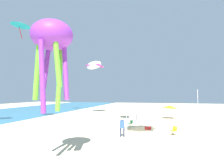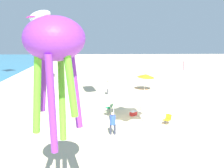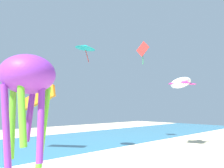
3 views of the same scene
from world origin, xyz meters
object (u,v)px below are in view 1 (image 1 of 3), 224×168
(person_kite_handler, at_px, (122,126))
(kite_diamond_red, at_px, (62,36))
(cooler_box, at_px, (148,128))
(kite_turtle_white, at_px, (94,65))
(folding_chair_near_cooler, at_px, (174,130))
(canopy_tent, at_px, (141,108))
(folding_chair_facing_ocean, at_px, (130,123))
(banner_flag, at_px, (198,104))
(beach_umbrella, at_px, (170,107))
(person_far_stroller, at_px, (136,113))
(kite_octopus_purple, at_px, (52,40))
(kite_delta_teal, at_px, (21,24))

(person_kite_handler, height_order, kite_diamond_red, kite_diamond_red)
(cooler_box, height_order, kite_turtle_white, kite_turtle_white)
(cooler_box, bearing_deg, folding_chair_near_cooler, -131.02)
(canopy_tent, height_order, folding_chair_facing_ocean, canopy_tent)
(banner_flag, bearing_deg, beach_umbrella, 31.33)
(folding_chair_facing_ocean, bearing_deg, kite_diamond_red, -94.13)
(banner_flag, xyz_separation_m, person_far_stroller, (2.86, 8.17, -1.62))
(beach_umbrella, bearing_deg, kite_turtle_white, 72.97)
(beach_umbrella, xyz_separation_m, cooler_box, (-9.98, 2.69, -1.71))
(folding_chair_facing_ocean, distance_m, person_far_stroller, 6.53)
(cooler_box, distance_m, person_far_stroller, 7.94)
(person_far_stroller, relative_size, kite_octopus_purple, 0.34)
(folding_chair_facing_ocean, xyz_separation_m, banner_flag, (3.64, -8.06, 2.21))
(beach_umbrella, relative_size, person_far_stroller, 1.24)
(kite_octopus_purple, bearing_deg, kite_turtle_white, -40.57)
(folding_chair_facing_ocean, height_order, kite_delta_teal, kite_delta_teal)
(folding_chair_near_cooler, relative_size, kite_octopus_purple, 0.15)
(folding_chair_facing_ocean, distance_m, banner_flag, 9.12)
(folding_chair_near_cooler, relative_size, kite_turtle_white, 0.17)
(folding_chair_near_cooler, xyz_separation_m, kite_diamond_red, (17.38, 21.90, 15.91))
(folding_chair_near_cooler, bearing_deg, beach_umbrella, 130.72)
(canopy_tent, bearing_deg, beach_umbrella, -16.46)
(canopy_tent, xyz_separation_m, kite_octopus_purple, (-11.05, 3.90, 4.58))
(person_far_stroller, bearing_deg, folding_chair_facing_ocean, -17.35)
(person_kite_handler, xyz_separation_m, kite_octopus_purple, (-7.83, 2.47, 5.99))
(cooler_box, xyz_separation_m, kite_diamond_red, (15.12, 19.30, 16.19))
(cooler_box, bearing_deg, canopy_tent, 151.98)
(banner_flag, distance_m, kite_delta_teal, 26.47)
(folding_chair_near_cooler, distance_m, kite_turtle_white, 23.65)
(folding_chair_near_cooler, xyz_separation_m, kite_delta_teal, (3.25, 20.40, 13.38))
(kite_turtle_white, bearing_deg, banner_flag, -133.12)
(canopy_tent, height_order, kite_turtle_white, kite_turtle_white)
(cooler_box, bearing_deg, kite_turtle_white, 38.84)
(folding_chair_facing_ocean, distance_m, person_kite_handler, 5.40)
(person_kite_handler, bearing_deg, person_far_stroller, -87.12)
(canopy_tent, xyz_separation_m, folding_chair_facing_ocean, (2.15, 1.57, -1.96))
(person_far_stroller, xyz_separation_m, kite_turtle_white, (6.79, 9.29, 8.54))
(folding_chair_facing_ocean, xyz_separation_m, kite_turtle_white, (13.29, 9.40, 9.12))
(kite_delta_teal, distance_m, kite_octopus_purple, 19.91)
(banner_flag, bearing_deg, person_kite_handler, 138.69)
(kite_diamond_red, bearing_deg, kite_delta_teal, 87.44)
(cooler_box, bearing_deg, person_far_stroller, 16.64)
(beach_umbrella, xyz_separation_m, kite_diamond_red, (5.14, 21.99, 14.48))
(person_kite_handler, xyz_separation_m, kite_diamond_red, (19.43, 17.29, 15.36))
(canopy_tent, bearing_deg, kite_delta_teal, 83.11)
(folding_chair_near_cooler, distance_m, person_far_stroller, 10.97)
(kite_diamond_red, bearing_deg, person_far_stroller, 147.44)
(person_far_stroller, bearing_deg, kite_diamond_red, -132.25)
(person_far_stroller, height_order, kite_diamond_red, kite_diamond_red)
(folding_chair_facing_ocean, bearing_deg, person_kite_handler, 36.72)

